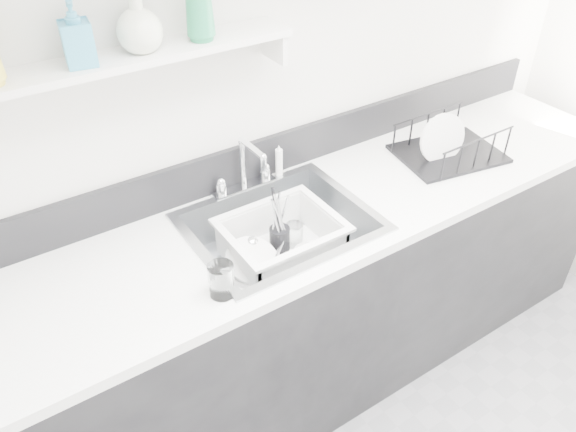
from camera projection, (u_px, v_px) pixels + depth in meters
room_shell at (528, 107)px, 0.97m from camera, size 3.50×3.00×2.60m
counter_run at (281, 314)px, 2.24m from camera, size 3.20×0.62×0.92m
backsplash at (237, 166)px, 2.12m from camera, size 3.20×0.02×0.16m
sink at (280, 242)px, 2.02m from camera, size 0.64×0.52×0.20m
faucet at (245, 177)px, 2.10m from camera, size 0.26×0.18×0.23m
side_sprayer at (279, 161)px, 2.17m from camera, size 0.03×0.03×0.14m
wall_shelf at (133, 60)px, 1.61m from camera, size 1.00×0.16×0.12m
wash_tub at (282, 241)px, 2.03m from camera, size 0.49×0.44×0.16m
plate_stack at (254, 264)px, 1.99m from camera, size 0.23×0.22×0.09m
utensil_cup at (279, 237)px, 2.06m from camera, size 0.08×0.08×0.25m
ladle at (269, 250)px, 2.03m from camera, size 0.25×0.24×0.07m
tumbler_in_tub at (294, 235)px, 2.08m from camera, size 0.08×0.08×0.09m
tumbler_counter at (221, 280)px, 1.65m from camera, size 0.09×0.09×0.11m
dish_rack at (451, 140)px, 2.30m from camera, size 0.47×0.38×0.15m
bowl_small at (308, 254)px, 2.04m from camera, size 0.13×0.13×0.03m
soap_bottle_b at (76, 33)px, 1.48m from camera, size 0.09×0.09×0.18m
soap_bottle_c at (138, 22)px, 1.56m from camera, size 0.16×0.16×0.17m
soap_bottle_d at (199, 2)px, 1.62m from camera, size 0.11×0.11×0.22m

